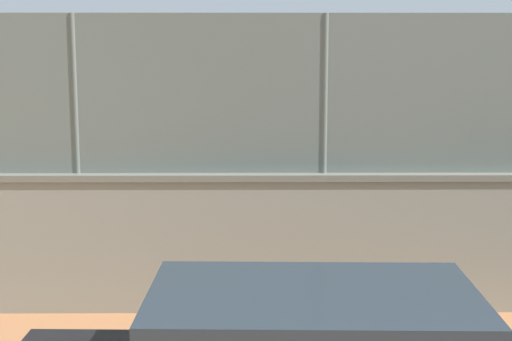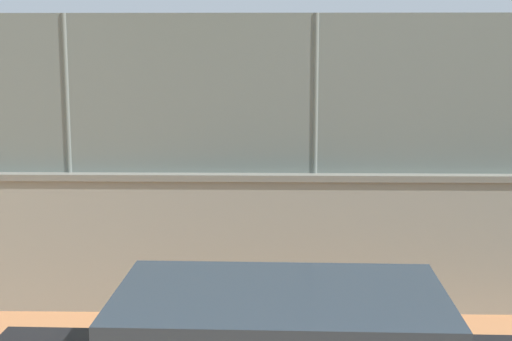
% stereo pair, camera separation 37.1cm
% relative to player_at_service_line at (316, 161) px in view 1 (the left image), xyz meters
% --- Properties ---
extents(ground_plane, '(260.00, 260.00, 0.00)m').
position_rel_player_at_service_line_xyz_m(ground_plane, '(0.37, -4.39, -0.98)').
color(ground_plane, '#B27247').
extents(perimeter_wall, '(24.59, 1.03, 1.73)m').
position_rel_player_at_service_line_xyz_m(perimeter_wall, '(3.27, 6.00, -0.11)').
color(perimeter_wall, gray).
rests_on(perimeter_wall, ground_plane).
extents(fence_panel_on_wall, '(24.16, 0.68, 1.92)m').
position_rel_player_at_service_line_xyz_m(fence_panel_on_wall, '(3.27, 6.00, 1.72)').
color(fence_panel_on_wall, slate).
rests_on(fence_panel_on_wall, perimeter_wall).
extents(player_at_service_line, '(0.69, 1.01, 1.66)m').
position_rel_player_at_service_line_xyz_m(player_at_service_line, '(0.00, 0.00, 0.00)').
color(player_at_service_line, navy).
rests_on(player_at_service_line, ground_plane).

